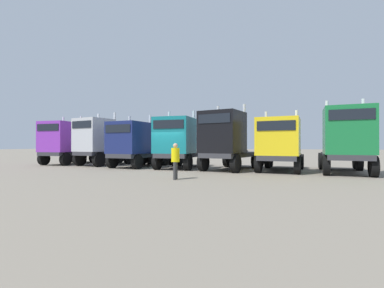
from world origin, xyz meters
The scene contains 9 objects.
ground centered at (0.00, 0.00, 0.00)m, with size 200.00×200.00×0.00m, color gray.
semi_truck_purple centered at (-10.64, 1.97, 1.90)m, with size 2.91×6.09×4.20m.
semi_truck_silver centered at (-7.07, 2.06, 1.97)m, with size 3.35×5.99×4.35m.
semi_truck_navy centered at (-3.38, 1.43, 1.74)m, with size 2.94×6.26×3.92m.
semi_truck_teal centered at (0.13, 1.49, 1.85)m, with size 2.86×5.79×4.13m.
semi_truck_black centered at (3.64, 1.46, 1.98)m, with size 3.55×6.59×4.38m.
semi_truck_yellow centered at (6.95, 1.74, 1.74)m, with size 2.89×6.11×3.88m.
semi_truck_green centered at (10.59, 1.64, 1.95)m, with size 2.72×6.45×4.35m.
visitor_in_hivis centered at (2.43, -4.05, 1.02)m, with size 0.48×0.48×1.75m.
Camera 1 is at (7.87, -16.19, 1.67)m, focal length 25.70 mm.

